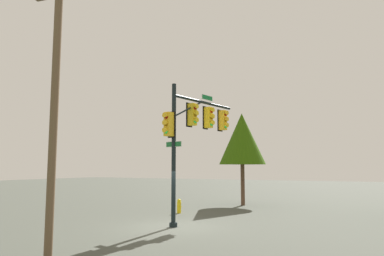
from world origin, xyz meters
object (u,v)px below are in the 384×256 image
(signal_pole_assembly, at_px, (194,126))
(tree_near, at_px, (242,139))
(fire_hydrant, at_px, (179,206))
(utility_pole, at_px, (54,106))

(signal_pole_assembly, xyz_separation_m, tree_near, (8.73, 0.54, 0.02))
(signal_pole_assembly, relative_size, fire_hydrant, 7.94)
(fire_hydrant, height_order, tree_near, tree_near)
(signal_pole_assembly, xyz_separation_m, fire_hydrant, (2.84, 2.44, -4.30))
(utility_pole, distance_m, fire_hydrant, 11.80)
(tree_near, bearing_deg, utility_pole, 179.44)
(signal_pole_assembly, relative_size, utility_pole, 0.76)
(signal_pole_assembly, xyz_separation_m, utility_pole, (-8.07, 0.71, -0.17))
(utility_pole, xyz_separation_m, tree_near, (16.80, -0.16, 0.19))
(signal_pole_assembly, height_order, tree_near, tree_near)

